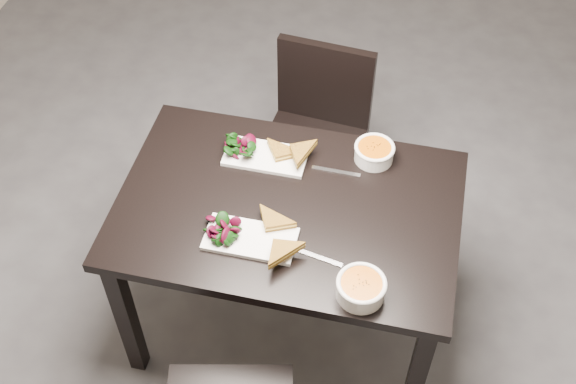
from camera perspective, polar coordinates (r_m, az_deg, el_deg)
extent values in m
plane|color=#47474C|center=(3.38, 5.44, -4.32)|extent=(5.00, 5.00, 0.00)
cube|color=black|center=(2.56, 0.00, -1.33)|extent=(1.20, 0.80, 0.04)
cube|color=black|center=(2.81, -12.57, -9.54)|extent=(0.06, 0.06, 0.71)
cube|color=black|center=(2.66, 10.05, -14.05)|extent=(0.06, 0.06, 0.71)
cube|color=black|center=(3.17, -8.18, 0.63)|extent=(0.06, 0.06, 0.71)
cube|color=black|center=(3.04, 11.43, -2.76)|extent=(0.06, 0.06, 0.71)
cube|color=black|center=(3.18, 1.82, 3.40)|extent=(0.46, 0.46, 0.04)
cube|color=black|center=(3.27, -2.22, -0.80)|extent=(0.04, 0.04, 0.41)
cube|color=black|center=(3.20, 3.87, -2.34)|extent=(0.04, 0.04, 0.41)
cube|color=black|center=(3.50, -0.23, 3.48)|extent=(0.04, 0.04, 0.41)
cube|color=black|center=(3.43, 5.48, 2.13)|extent=(0.04, 0.04, 0.41)
cube|color=black|center=(3.16, 2.93, 8.53)|extent=(0.42, 0.08, 0.40)
cube|color=white|center=(2.44, -2.97, -3.70)|extent=(0.31, 0.15, 0.02)
cylinder|color=white|center=(2.31, 5.73, -7.61)|extent=(0.15, 0.15, 0.06)
cylinder|color=#CC6009|center=(2.29, 5.78, -7.23)|extent=(0.13, 0.13, 0.02)
torus|color=white|center=(2.28, 5.80, -7.14)|extent=(0.16, 0.16, 0.02)
cube|color=silver|center=(2.40, 2.29, -5.09)|extent=(0.18, 0.05, 0.00)
cube|color=white|center=(2.69, -1.77, 2.80)|extent=(0.30, 0.15, 0.02)
cylinder|color=white|center=(2.69, 6.76, 3.02)|extent=(0.14, 0.14, 0.06)
cylinder|color=#CC6009|center=(2.67, 6.81, 3.39)|extent=(0.12, 0.12, 0.02)
torus|color=white|center=(2.67, 6.82, 3.49)|extent=(0.15, 0.15, 0.01)
cube|color=silver|center=(2.65, 3.79, 1.63)|extent=(0.18, 0.02, 0.00)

